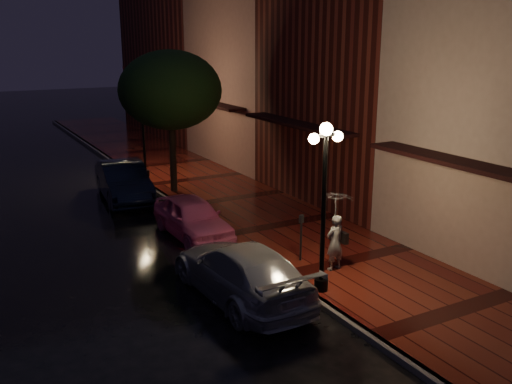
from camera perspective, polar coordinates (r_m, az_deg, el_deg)
ground at (r=18.81m, az=-3.26°, el=-4.72°), size 120.00×120.00×0.00m
sidewalk at (r=19.80m, az=2.62°, el=-3.44°), size 4.50×60.00×0.15m
curb at (r=18.78m, az=-3.26°, el=-4.50°), size 0.25×60.00×0.15m
storefront_mid at (r=23.17m, az=10.42°, el=12.75°), size 5.00×8.00×11.00m
storefront_far at (r=29.85m, az=0.40°, el=11.58°), size 5.00×8.00×9.00m
storefront_extra at (r=38.83m, az=-7.05°, el=13.07°), size 5.00×12.00×10.00m
streetlamp_near at (r=14.07m, az=6.80°, el=-0.60°), size 0.96×0.36×4.31m
streetlamp_far at (r=26.47m, az=-11.24°, el=6.68°), size 0.96×0.36×4.31m
street_tree at (r=23.53m, az=-8.53°, el=9.80°), size 4.16×4.16×5.80m
pink_car at (r=18.91m, az=-6.36°, el=-2.54°), size 1.65×3.95×1.34m
navy_car at (r=23.65m, az=-13.11°, el=1.06°), size 2.13×4.87×1.56m
silver_car at (r=14.48m, az=-1.51°, el=-7.94°), size 2.13×4.98×1.43m
woman_with_umbrella at (r=15.69m, az=7.98°, el=-2.70°), size 0.92×0.94×2.22m
parking_meter at (r=16.44m, az=4.53°, el=-4.10°), size 0.15×0.13×1.37m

